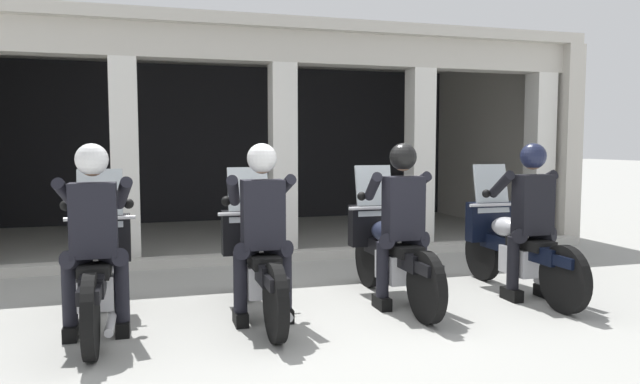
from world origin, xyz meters
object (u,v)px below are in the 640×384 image
object	(u,v)px
motorcycle_center_left	(257,261)
motorcycle_far_right	(513,246)
motorcycle_center_right	(390,251)
police_officer_far_right	(531,207)
motorcycle_far_left	(98,269)
police_officer_center_right	(402,211)
police_officer_center_left	(262,217)
police_officer_far_left	(94,223)

from	to	relation	value
motorcycle_center_left	motorcycle_far_right	distance (m)	2.76
motorcycle_center_right	police_officer_far_right	world-z (taller)	police_officer_far_right
motorcycle_far_left	motorcycle_center_left	distance (m)	1.38
motorcycle_center_right	police_officer_center_right	bearing A→B (deg)	-101.50
motorcycle_far_left	motorcycle_far_right	distance (m)	4.13
police_officer_center_left	motorcycle_center_right	bearing A→B (deg)	-1.52
police_officer_far_left	motorcycle_center_left	distance (m)	1.47
police_officer_center_right	motorcycle_far_right	world-z (taller)	police_officer_center_right
police_officer_center_left	motorcycle_far_right	world-z (taller)	police_officer_center_left
police_officer_center_left	police_officer_center_right	size ratio (longest dim) A/B	1.00
motorcycle_center_left	police_officer_far_right	world-z (taller)	police_officer_far_right
motorcycle_center_left	police_officer_far_right	size ratio (longest dim) A/B	1.29
motorcycle_center_left	police_officer_far_right	xyz separation A→B (m)	(2.75, -0.25, 0.44)
motorcycle_center_left	police_officer_center_right	world-z (taller)	police_officer_center_right
police_officer_center_right	motorcycle_far_right	xyz separation A→B (m)	(1.38, 0.20, -0.44)
police_officer_far_left	motorcycle_far_left	bearing A→B (deg)	74.34
motorcycle_center_right	motorcycle_far_right	world-z (taller)	same
police_officer_far_left	motorcycle_center_left	world-z (taller)	police_officer_far_left
motorcycle_center_right	motorcycle_far_right	bearing A→B (deg)	-14.68
police_officer_far_left	police_officer_far_right	bearing A→B (deg)	-15.04
motorcycle_center_left	motorcycle_far_right	world-z (taller)	same
police_officer_far_left	motorcycle_center_right	xyz separation A→B (m)	(2.76, 0.39, -0.44)
motorcycle_center_left	police_officer_center_left	bearing A→B (deg)	-107.97
police_officer_center_right	police_officer_far_right	size ratio (longest dim) A/B	1.00
motorcycle_far_right	police_officer_far_right	xyz separation A→B (m)	(-0.00, -0.28, 0.44)
motorcycle_center_left	police_officer_center_left	distance (m)	0.52
police_officer_far_right	motorcycle_far_left	bearing A→B (deg)	162.51
motorcycle_far_left	police_officer_far_left	world-z (taller)	police_officer_far_left
motorcycle_center_left	motorcycle_far_right	size ratio (longest dim) A/B	1.00
police_officer_far_left	motorcycle_center_left	bearing A→B (deg)	-4.11
police_officer_far_left	motorcycle_center_left	size ratio (longest dim) A/B	0.78
motorcycle_center_right	police_officer_far_right	bearing A→B (deg)	-26.14
motorcycle_far_left	police_officer_center_left	xyz separation A→B (m)	(1.38, -0.29, 0.44)
police_officer_center_left	motorcycle_center_right	xyz separation A→B (m)	(1.38, 0.40, -0.44)
police_officer_center_left	police_officer_far_right	distance (m)	2.76
motorcycle_far_right	motorcycle_center_left	bearing A→B (deg)	166.79
police_officer_far_left	police_officer_center_right	size ratio (longest dim) A/B	1.00
motorcycle_far_left	motorcycle_center_right	distance (m)	2.76
police_officer_far_left	police_officer_center_left	bearing A→B (deg)	-15.74
police_officer_far_left	motorcycle_center_right	world-z (taller)	police_officer_far_left
police_officer_center_left	police_officer_center_right	bearing A→B (deg)	-12.86
police_officer_far_left	police_officer_center_right	world-z (taller)	same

